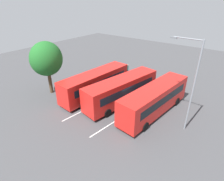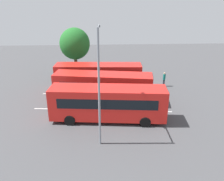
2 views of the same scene
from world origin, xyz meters
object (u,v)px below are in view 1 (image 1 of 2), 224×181
Objects in this scene: pedestrian at (127,69)px; street_lamp at (191,82)px; bus_far_left at (155,99)px; bus_center_left at (122,90)px; bus_center_right at (96,83)px; depot_tree at (46,59)px.

street_lamp reaches higher than pedestrian.
bus_far_left is 1.00× the size of bus_center_left.
depot_tree is at bearing 125.09° from bus_center_right.
depot_tree is at bearing 12.93° from street_lamp.
bus_center_right is (-0.46, 3.76, 0.00)m from bus_center_left.
bus_center_left is 5.75× the size of pedestrian.
depot_tree reaches higher than bus_center_right.
pedestrian is 12.86m from depot_tree.
depot_tree is (-4.01, 13.10, 2.94)m from bus_far_left.
bus_center_left is (-0.36, 4.10, 0.00)m from bus_far_left.
bus_center_right is 1.20× the size of street_lamp.
bus_center_left is 1.53× the size of depot_tree.
street_lamp is at bearing -96.66° from bus_far_left.
bus_center_left is 1.21× the size of street_lamp.
bus_center_left is 10.14m from depot_tree.
bus_center_left is at bearing 8.10° from pedestrian.
bus_far_left is at bearing -10.77° from street_lamp.
street_lamp is (-8.20, -11.90, 3.90)m from pedestrian.
pedestrian is 0.21× the size of street_lamp.
bus_center_right is 6.80m from depot_tree.
bus_center_right is 8.29m from pedestrian.
depot_tree is (-3.19, 5.24, 2.94)m from bus_center_right.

